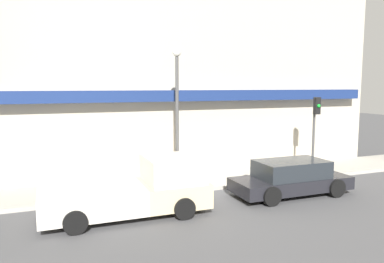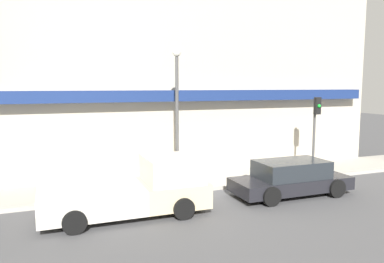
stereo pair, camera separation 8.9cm
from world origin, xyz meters
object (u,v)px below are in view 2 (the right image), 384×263
at_px(parked_car, 291,178).
at_px(traffic_light, 316,121).
at_px(street_lamp, 177,101).
at_px(pickup_truck, 137,190).
at_px(fire_hydrant, 193,176).

bearing_deg(parked_car, traffic_light, 36.91).
bearing_deg(street_lamp, pickup_truck, -133.51).
distance_m(parked_car, fire_hydrant, 4.03).
distance_m(parked_car, street_lamp, 5.50).
bearing_deg(pickup_truck, fire_hydrant, 36.56).
xyz_separation_m(pickup_truck, traffic_light, (9.06, 2.16, 1.84)).
bearing_deg(fire_hydrant, pickup_truck, -141.29).
xyz_separation_m(pickup_truck, parked_car, (6.20, 0.00, -0.14)).
bearing_deg(street_lamp, traffic_light, -1.79).
relative_size(pickup_truck, traffic_light, 1.51).
relative_size(parked_car, traffic_light, 1.31).
xyz_separation_m(parked_car, traffic_light, (2.86, 2.16, 1.97)).
distance_m(pickup_truck, parked_car, 6.20).
distance_m(parked_car, traffic_light, 4.09).
bearing_deg(traffic_light, parked_car, -143.02).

